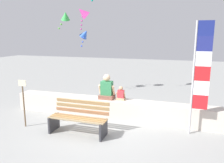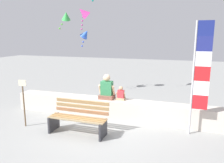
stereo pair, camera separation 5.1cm
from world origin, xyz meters
name	(u,v)px [view 2 (the right image)]	position (x,y,z in m)	size (l,w,h in m)	color
ground_plane	(101,127)	(0.00, 0.00, 0.00)	(40.00, 40.00, 0.00)	gray
seawall_ledge	(111,108)	(0.00, 0.88, 0.31)	(6.81, 0.55, 0.62)	beige
park_bench	(79,118)	(-0.46, -0.54, 0.42)	(1.63, 0.61, 0.88)	#957F5B
person_adult	(107,89)	(-0.14, 0.92, 0.94)	(0.54, 0.39, 0.82)	brown
person_child	(121,95)	(0.34, 0.92, 0.80)	(0.30, 0.22, 0.45)	tan
flag_banner	(199,71)	(2.62, 0.36, 1.76)	(0.44, 0.05, 3.05)	#B7B7BC
kite_blue	(85,34)	(-2.19, 3.74, 2.75)	(0.56, 0.56, 0.84)	blue
kite_magenta	(83,13)	(-2.22, 3.64, 3.69)	(0.74, 0.71, 1.07)	#DB3D9E
kite_green	(66,16)	(-2.89, 3.27, 3.52)	(0.59, 0.63, 0.82)	green
sign_post	(24,99)	(-2.19, -0.63, 0.83)	(0.24, 0.04, 1.42)	brown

